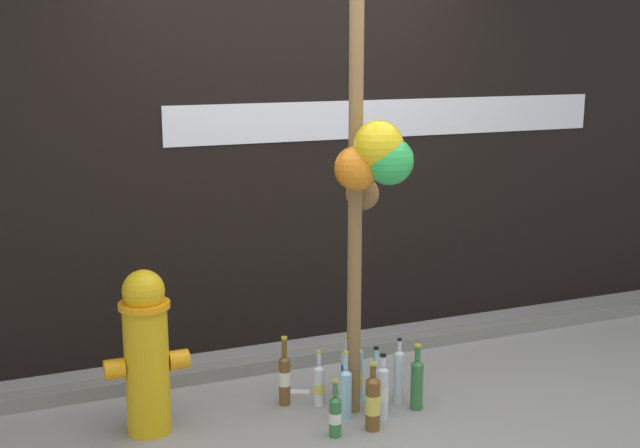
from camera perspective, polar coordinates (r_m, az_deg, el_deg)
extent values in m
plane|color=gray|center=(4.32, 4.59, -14.07)|extent=(14.00, 14.00, 0.00)
cube|color=black|center=(5.25, -2.57, 8.45)|extent=(10.00, 0.20, 3.12)
cube|color=silver|center=(5.46, 5.27, 7.36)|extent=(3.09, 0.01, 0.25)
cube|color=slate|center=(5.11, -0.37, -9.21)|extent=(8.00, 0.12, 0.08)
cylinder|color=olive|center=(4.12, 2.49, 4.42)|extent=(0.07, 0.07, 2.70)
sphere|color=green|center=(4.00, 4.87, 4.40)|extent=(0.24, 0.24, 0.24)
sphere|color=yellow|center=(3.99, 4.10, 5.48)|extent=(0.25, 0.25, 0.25)
sphere|color=orange|center=(4.01, 2.56, 3.89)|extent=(0.22, 0.22, 0.22)
sphere|color=brown|center=(4.27, 2.97, 2.13)|extent=(0.18, 0.18, 0.18)
sphere|color=brown|center=(4.24, 2.99, 3.92)|extent=(0.13, 0.13, 0.13)
sphere|color=brown|center=(4.22, 2.49, 4.40)|extent=(0.05, 0.05, 0.05)
sphere|color=brown|center=(4.26, 3.49, 4.45)|extent=(0.05, 0.05, 0.05)
sphere|color=brown|center=(4.20, 3.30, 3.82)|extent=(0.04, 0.04, 0.04)
cylinder|color=gold|center=(4.24, -11.94, -9.94)|extent=(0.22, 0.22, 0.65)
cylinder|color=orange|center=(4.13, -12.15, -5.54)|extent=(0.25, 0.25, 0.03)
sphere|color=gold|center=(4.11, -12.20, -4.58)|extent=(0.21, 0.21, 0.21)
cylinder|color=orange|center=(4.21, -14.13, -9.76)|extent=(0.10, 0.10, 0.10)
cylinder|color=orange|center=(4.26, -9.82, -9.29)|extent=(0.10, 0.10, 0.10)
cylinder|color=#B2DBEA|center=(4.65, 1.85, -10.42)|extent=(0.06, 0.06, 0.24)
cone|color=#B2DBEA|center=(4.60, 1.86, -8.91)|extent=(0.06, 0.06, 0.02)
cylinder|color=#B2DBEA|center=(4.58, 1.86, -8.37)|extent=(0.02, 0.02, 0.07)
cylinder|color=#1E478C|center=(4.64, 1.85, -10.22)|extent=(0.06, 0.06, 0.09)
cylinder|color=gold|center=(4.57, 1.87, -7.90)|extent=(0.02, 0.02, 0.01)
cylinder|color=silver|center=(4.38, 4.38, -11.74)|extent=(0.06, 0.06, 0.27)
cone|color=silver|center=(4.32, 4.41, -9.97)|extent=(0.06, 0.06, 0.02)
cylinder|color=silver|center=(4.30, 4.42, -9.50)|extent=(0.03, 0.03, 0.05)
cylinder|color=silver|center=(4.37, 4.38, -11.66)|extent=(0.06, 0.06, 0.08)
cylinder|color=black|center=(4.29, 4.43, -9.11)|extent=(0.03, 0.03, 0.01)
cylinder|color=#337038|center=(4.20, 1.07, -13.39)|extent=(0.06, 0.06, 0.19)
cone|color=#337038|center=(4.15, 1.07, -12.05)|extent=(0.06, 0.06, 0.02)
cylinder|color=#337038|center=(4.13, 1.07, -11.42)|extent=(0.02, 0.02, 0.07)
cylinder|color=silver|center=(4.20, 1.07, -13.33)|extent=(0.06, 0.06, 0.05)
cylinder|color=gold|center=(4.11, 1.08, -10.87)|extent=(0.03, 0.03, 0.01)
cylinder|color=#93CCE0|center=(4.56, 2.62, -10.54)|extent=(0.06, 0.06, 0.29)
cone|color=#93CCE0|center=(4.50, 2.64, -8.69)|extent=(0.06, 0.06, 0.02)
cylinder|color=#93CCE0|center=(4.48, 2.65, -7.96)|extent=(0.02, 0.02, 0.10)
cylinder|color=#D8C64C|center=(4.56, 2.62, -10.74)|extent=(0.06, 0.06, 0.09)
cylinder|color=gold|center=(4.46, 2.66, -7.30)|extent=(0.02, 0.02, 0.01)
cylinder|color=#93CCE0|center=(4.48, 3.89, -11.49)|extent=(0.06, 0.06, 0.22)
cone|color=#93CCE0|center=(4.43, 3.92, -10.04)|extent=(0.06, 0.06, 0.03)
cylinder|color=#93CCE0|center=(4.41, 3.93, -9.30)|extent=(0.02, 0.02, 0.10)
cylinder|color=black|center=(4.39, 3.94, -8.63)|extent=(0.03, 0.03, 0.01)
cylinder|color=#93CCE0|center=(4.38, 1.79, -11.86)|extent=(0.07, 0.07, 0.25)
cone|color=#93CCE0|center=(4.32, 1.80, -10.21)|extent=(0.07, 0.07, 0.03)
cylinder|color=#93CCE0|center=(4.30, 1.80, -9.53)|extent=(0.02, 0.02, 0.08)
cylinder|color=gold|center=(4.28, 1.81, -8.94)|extent=(0.03, 0.03, 0.01)
cylinder|color=brown|center=(4.26, 3.70, -12.49)|extent=(0.08, 0.08, 0.26)
cone|color=brown|center=(4.20, 3.72, -10.67)|extent=(0.08, 0.08, 0.03)
cylinder|color=brown|center=(4.18, 3.73, -10.12)|extent=(0.03, 0.03, 0.06)
cylinder|color=#D8C64C|center=(4.25, 3.70, -12.41)|extent=(0.08, 0.08, 0.10)
cylinder|color=gold|center=(4.17, 3.74, -9.69)|extent=(0.04, 0.04, 0.01)
cylinder|color=brown|center=(4.52, -2.48, -10.94)|extent=(0.06, 0.06, 0.26)
cone|color=brown|center=(4.47, -2.50, -9.27)|extent=(0.06, 0.06, 0.02)
cylinder|color=brown|center=(4.45, -2.51, -8.57)|extent=(0.03, 0.03, 0.09)
cylinder|color=silver|center=(4.52, -2.48, -10.68)|extent=(0.06, 0.06, 0.08)
cylinder|color=gold|center=(4.43, -2.51, -7.93)|extent=(0.03, 0.03, 0.01)
cylinder|color=silver|center=(4.51, -0.08, -11.29)|extent=(0.06, 0.06, 0.21)
cone|color=silver|center=(4.47, -0.08, -9.89)|extent=(0.06, 0.06, 0.02)
cylinder|color=silver|center=(4.45, -0.08, -9.36)|extent=(0.02, 0.02, 0.07)
cylinder|color=#D8C64C|center=(4.52, -0.08, -11.35)|extent=(0.06, 0.06, 0.05)
cylinder|color=gold|center=(4.44, -0.08, -8.89)|extent=(0.03, 0.03, 0.01)
cylinder|color=silver|center=(4.56, 5.50, -10.64)|extent=(0.06, 0.06, 0.28)
cone|color=silver|center=(4.50, 5.55, -8.84)|extent=(0.06, 0.06, 0.02)
cylinder|color=silver|center=(4.49, 5.56, -8.39)|extent=(0.02, 0.02, 0.05)
cylinder|color=black|center=(4.47, 5.56, -8.01)|extent=(0.02, 0.02, 0.01)
cylinder|color=#337038|center=(4.50, 6.76, -11.17)|extent=(0.07, 0.07, 0.25)
cone|color=#337038|center=(4.45, 6.80, -9.51)|extent=(0.07, 0.07, 0.03)
cylinder|color=#337038|center=(4.43, 6.82, -8.90)|extent=(0.03, 0.03, 0.07)
cylinder|color=gold|center=(4.41, 6.83, -8.39)|extent=(0.04, 0.04, 0.01)
cube|color=silver|center=(4.72, -1.70, -11.57)|extent=(0.16, 0.11, 0.01)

